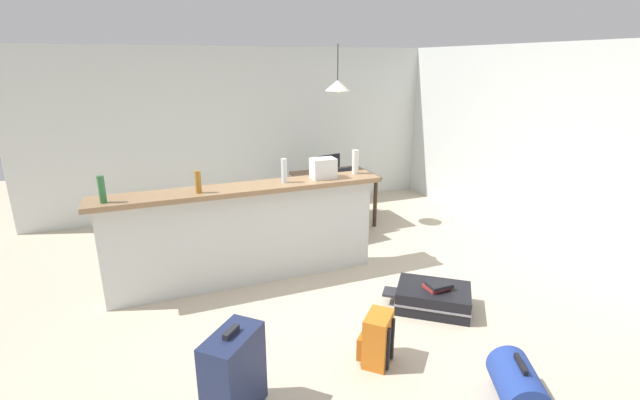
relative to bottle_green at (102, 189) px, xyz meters
The scene contains 19 objects.
ground_plane 2.33m from the bottle_green, 11.97° to the right, with size 13.00×13.00×0.05m, color beige.
wall_back 3.28m from the bottle_green, 53.67° to the left, with size 6.60×0.10×2.50m, color silver.
wall_right 4.99m from the bottle_green, ahead, with size 0.10×6.00×2.50m, color silver.
partition_half_wall 1.46m from the bottle_green, ahead, with size 2.80×0.20×1.02m, color silver.
bar_countertop 1.30m from the bottle_green, ahead, with size 2.96×0.40×0.05m, color #93704C.
bottle_green is the anchor object (origin of this frame).
bottle_amber 0.84m from the bottle_green, ahead, with size 0.06×0.06×0.22m, color #9E661E.
bottle_clear 1.72m from the bottle_green, ahead, with size 0.06×0.06×0.25m, color silver.
bottle_white 2.58m from the bottle_green, ahead, with size 0.07×0.07×0.27m, color silver.
grocery_bag 2.17m from the bottle_green, ahead, with size 0.26×0.18×0.22m, color silver.
dining_table 3.25m from the bottle_green, 26.03° to the left, with size 1.10×0.80×0.74m.
dining_chair_near_partition 3.02m from the bottle_green, 17.49° to the left, with size 0.44×0.44×0.93m.
dining_chair_far_side 3.61m from the bottle_green, 33.43° to the left, with size 0.48×0.48×0.93m.
pendant_lamp 3.29m from the bottle_green, 25.11° to the left, with size 0.34×0.34×0.64m.
suitcase_flat_black 3.22m from the bottle_green, 21.93° to the right, with size 0.86×0.82×0.22m.
duffel_bag_blue 3.69m from the bottle_green, 42.69° to the right, with size 0.48×0.56×0.34m.
suitcase_upright_navy 2.14m from the bottle_green, 66.81° to the right, with size 0.48×0.48×0.67m.
backpack_orange 2.71m from the bottle_green, 40.50° to the right, with size 0.34×0.34×0.42m.
book_stack 3.20m from the bottle_green, 22.26° to the right, with size 0.23×0.19×0.06m.
Camera 1 is at (-1.56, -3.86, 2.29)m, focal length 25.12 mm.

